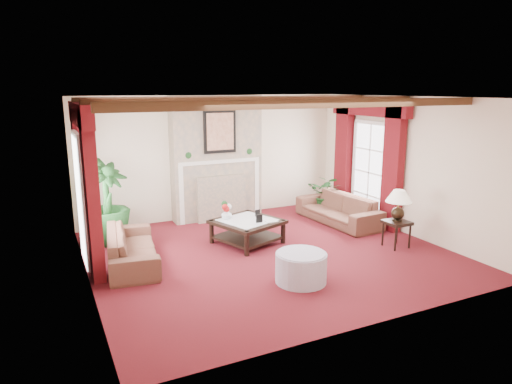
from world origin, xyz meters
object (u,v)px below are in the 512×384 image
sofa_left (132,242)px  sofa_right (338,204)px  coffee_table (247,232)px  potted_palm (107,220)px  side_table (396,234)px  ottoman (301,268)px

sofa_left → sofa_right: sofa_right is taller
sofa_left → coffee_table: size_ratio=1.83×
sofa_right → potted_palm: bearing=-103.6°
sofa_right → potted_palm: (-4.69, 0.81, 0.04)m
side_table → potted_palm: bearing=151.7°
sofa_left → side_table: 4.69m
coffee_table → side_table: (2.37, -1.36, 0.02)m
ottoman → coffee_table: bearing=89.7°
potted_palm → side_table: bearing=-28.3°
sofa_right → side_table: (0.05, -1.74, -0.16)m
side_table → ottoman: size_ratio=0.64×
sofa_right → side_table: bearing=-2.4°
sofa_left → side_table: size_ratio=4.06×
sofa_right → ottoman: (-2.34, -2.32, -0.18)m
side_table → sofa_right: bearing=91.5°
potted_palm → ottoman: (2.35, -3.13, -0.22)m
sofa_right → coffee_table: 2.36m
potted_palm → side_table: (4.73, -2.55, -0.19)m
potted_palm → side_table: size_ratio=3.63×
side_table → ottoman: 2.45m
sofa_left → potted_palm: bearing=17.4°
ottoman → potted_palm: bearing=126.9°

